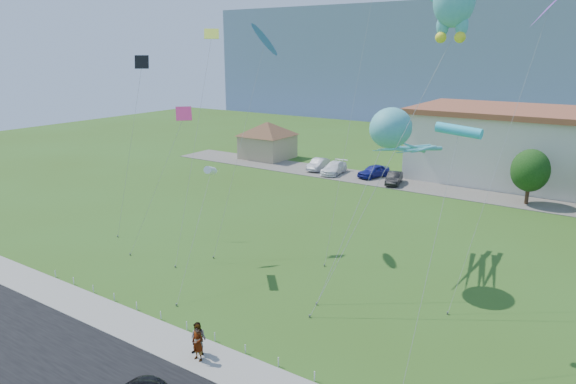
# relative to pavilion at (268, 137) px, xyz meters

# --- Properties ---
(ground) EXTENTS (160.00, 160.00, 0.00)m
(ground) POSITION_rel_pavilion_xyz_m (24.00, -38.00, -3.02)
(ground) COLOR #325217
(ground) RESTS_ON ground
(sidewalk) EXTENTS (80.00, 2.50, 0.10)m
(sidewalk) POSITION_rel_pavilion_xyz_m (24.00, -40.75, -2.97)
(sidewalk) COLOR gray
(sidewalk) RESTS_ON ground
(parking_strip) EXTENTS (70.00, 6.00, 0.06)m
(parking_strip) POSITION_rel_pavilion_xyz_m (24.00, -3.00, -2.99)
(parking_strip) COLOR #59544C
(parking_strip) RESTS_ON ground
(hill_ridge) EXTENTS (160.00, 50.00, 25.00)m
(hill_ridge) POSITION_rel_pavilion_xyz_m (24.00, 82.00, 9.48)
(hill_ridge) COLOR slate
(hill_ridge) RESTS_ON ground
(pavilion) EXTENTS (9.20, 9.20, 5.00)m
(pavilion) POSITION_rel_pavilion_xyz_m (0.00, 0.00, 0.00)
(pavilion) COLOR tan
(pavilion) RESTS_ON ground
(rope_fence) EXTENTS (26.05, 0.05, 0.50)m
(rope_fence) POSITION_rel_pavilion_xyz_m (24.00, -39.30, -2.77)
(rope_fence) COLOR white
(rope_fence) RESTS_ON ground
(tree_near) EXTENTS (3.60, 3.60, 5.47)m
(tree_near) POSITION_rel_pavilion_xyz_m (34.00, -4.00, 0.36)
(tree_near) COLOR #3F2B19
(tree_near) RESTS_ON ground
(pedestrian_left) EXTENTS (0.69, 0.47, 1.84)m
(pedestrian_left) POSITION_rel_pavilion_xyz_m (25.54, -41.10, -2.00)
(pedestrian_left) COLOR gray
(pedestrian_left) RESTS_ON sidewalk
(pedestrian_right) EXTENTS (0.96, 0.84, 1.70)m
(pedestrian_right) POSITION_rel_pavilion_xyz_m (25.25, -40.74, -2.07)
(pedestrian_right) COLOR gray
(pedestrian_right) RESTS_ON sidewalk
(parked_car_silver) EXTENTS (1.93, 4.39, 1.40)m
(parked_car_silver) POSITION_rel_pavilion_xyz_m (9.61, -2.52, -2.26)
(parked_car_silver) COLOR #ACADB3
(parked_car_silver) RESTS_ON parking_strip
(parked_car_white) EXTENTS (2.45, 5.02, 1.41)m
(parked_car_white) POSITION_rel_pavilion_xyz_m (12.27, -3.24, -2.26)
(parked_car_white) COLOR white
(parked_car_white) RESTS_ON parking_strip
(parked_car_blue) EXTENTS (2.97, 4.60, 1.46)m
(parked_car_blue) POSITION_rel_pavilion_xyz_m (17.01, -2.26, -2.23)
(parked_car_blue) COLOR navy
(parked_car_blue) RESTS_ON parking_strip
(parked_car_black) EXTENTS (2.26, 4.24, 1.33)m
(parked_car_black) POSITION_rel_pavilion_xyz_m (20.25, -3.91, -2.30)
(parked_car_black) COLOR black
(parked_car_black) RESTS_ON parking_strip
(octopus_kite) EXTENTS (2.88, 12.99, 11.16)m
(octopus_kite) POSITION_rel_pavilion_xyz_m (28.96, -25.55, 6.07)
(octopus_kite) COLOR #45A7AC
(octopus_kite) RESTS_ON ground
(small_kite_blue) EXTENTS (1.80, 6.65, 15.96)m
(small_kite_blue) POSITION_rel_pavilion_xyz_m (18.08, -25.28, 11.92)
(small_kite_blue) COLOR blue
(small_kite_blue) RESTS_ON ground
(small_kite_cyan) EXTENTS (0.50, 7.28, 11.28)m
(small_kite_cyan) POSITION_rel_pavilion_xyz_m (34.47, -32.01, 7.72)
(small_kite_cyan) COLOR #30C0DB
(small_kite_cyan) RESTS_ON ground
(small_kite_pink) EXTENTS (3.47, 4.17, 10.65)m
(small_kite_pink) POSITION_rel_pavilion_xyz_m (14.60, -30.96, 6.10)
(small_kite_pink) COLOR #E5336E
(small_kite_pink) RESTS_ON ground
(small_kite_white) EXTENTS (2.09, 6.55, 7.37)m
(small_kite_white) POSITION_rel_pavilion_xyz_m (18.82, -32.38, 3.86)
(small_kite_white) COLOR white
(small_kite_white) RESTS_ON ground
(small_kite_yellow) EXTENTS (2.94, 7.86, 16.15)m
(small_kite_yellow) POSITION_rel_pavilion_xyz_m (14.55, -27.60, 10.55)
(small_kite_yellow) COLOR #B5D832
(small_kite_yellow) RESTS_ON ground
(small_kite_purple) EXTENTS (2.96, 9.50, 17.72)m
(small_kite_purple) POSITION_rel_pavilion_xyz_m (36.15, -21.30, 13.58)
(small_kite_purple) COLOR purple
(small_kite_purple) RESTS_ON ground
(small_kite_black) EXTENTS (1.29, 4.65, 14.05)m
(small_kite_black) POSITION_rel_pavilion_xyz_m (8.09, -28.61, 8.94)
(small_kite_black) COLOR black
(small_kite_black) RESTS_ON ground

